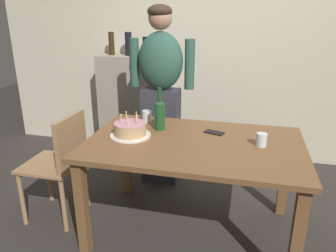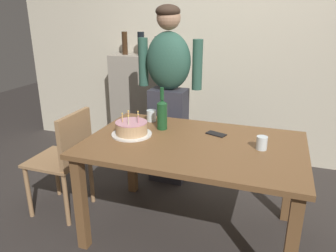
% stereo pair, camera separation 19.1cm
% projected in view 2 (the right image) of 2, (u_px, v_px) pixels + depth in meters
% --- Properties ---
extents(ground_plane, '(10.00, 10.00, 0.00)m').
position_uv_depth(ground_plane, '(191.00, 231.00, 2.49)').
color(ground_plane, '#332D2B').
extents(back_wall, '(5.20, 0.10, 2.60)m').
position_uv_depth(back_wall, '(233.00, 42.00, 3.44)').
color(back_wall, beige).
rests_on(back_wall, ground_plane).
extents(dining_table, '(1.50, 0.96, 0.74)m').
position_uv_depth(dining_table, '(193.00, 155.00, 2.28)').
color(dining_table, brown).
rests_on(dining_table, ground_plane).
extents(birthday_cake, '(0.30, 0.30, 0.17)m').
position_uv_depth(birthday_cake, '(132.00, 129.00, 2.36)').
color(birthday_cake, white).
rests_on(birthday_cake, dining_table).
extents(water_glass_near, '(0.08, 0.08, 0.09)m').
position_uv_depth(water_glass_near, '(151.00, 116.00, 2.67)').
color(water_glass_near, silver).
rests_on(water_glass_near, dining_table).
extents(water_glass_far, '(0.07, 0.07, 0.09)m').
position_uv_depth(water_glass_far, '(262.00, 143.00, 2.12)').
color(water_glass_far, silver).
rests_on(water_glass_far, dining_table).
extents(wine_bottle, '(0.08, 0.08, 0.33)m').
position_uv_depth(wine_bottle, '(162.00, 113.00, 2.46)').
color(wine_bottle, '#194723').
rests_on(wine_bottle, dining_table).
extents(cell_phone, '(0.16, 0.12, 0.01)m').
position_uv_depth(cell_phone, '(216.00, 134.00, 2.39)').
color(cell_phone, black).
rests_on(cell_phone, dining_table).
extents(person_man_bearded, '(0.61, 0.27, 1.66)m').
position_uv_depth(person_man_bearded, '(169.00, 94.00, 3.00)').
color(person_man_bearded, '#33333D').
rests_on(person_man_bearded, ground_plane).
extents(dining_chair, '(0.42, 0.42, 0.87)m').
position_uv_depth(dining_chair, '(67.00, 155.00, 2.58)').
color(dining_chair, '#A37A51').
rests_on(dining_chair, ground_plane).
extents(shelf_cabinet, '(0.70, 0.30, 1.39)m').
position_uv_depth(shelf_cabinet, '(143.00, 104.00, 3.78)').
color(shelf_cabinet, '#9E9384').
rests_on(shelf_cabinet, ground_plane).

